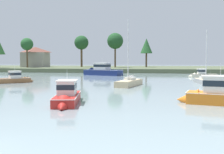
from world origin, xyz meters
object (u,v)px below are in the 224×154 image
(cruiser_cream, at_px, (201,75))
(cruiser_orange, at_px, (218,97))
(sailboat_sand, at_px, (129,84))
(cruiser_wood, at_px, (16,80))
(cruiser_red, at_px, (66,99))
(cruiser_navy, at_px, (99,72))
(sailboat_grey, at_px, (205,82))

(cruiser_cream, xyz_separation_m, cruiser_orange, (-5.06, -38.48, 0.19))
(sailboat_sand, bearing_deg, cruiser_orange, -59.92)
(cruiser_cream, distance_m, cruiser_wood, 39.03)
(cruiser_cream, bearing_deg, cruiser_red, -114.40)
(cruiser_red, relative_size, cruiser_navy, 0.65)
(cruiser_navy, relative_size, cruiser_wood, 1.88)
(sailboat_sand, bearing_deg, cruiser_cream, 57.95)
(cruiser_red, bearing_deg, sailboat_sand, 76.89)
(cruiser_red, bearing_deg, cruiser_wood, 126.49)
(cruiser_orange, relative_size, sailboat_grey, 0.90)
(cruiser_cream, xyz_separation_m, cruiser_navy, (-23.96, 4.93, 0.27))
(cruiser_red, xyz_separation_m, cruiser_wood, (-15.40, 20.82, -0.06))
(sailboat_sand, xyz_separation_m, cruiser_wood, (-19.54, 3.08, 0.21))
(sailboat_sand, relative_size, cruiser_wood, 1.73)
(cruiser_red, distance_m, cruiser_orange, 13.42)
(cruiser_red, distance_m, cruiser_wood, 25.90)
(cruiser_wood, distance_m, sailboat_grey, 31.52)
(sailboat_sand, xyz_separation_m, cruiser_orange, (9.14, -15.79, 0.38))
(sailboat_grey, bearing_deg, cruiser_orange, -97.38)
(sailboat_sand, distance_m, cruiser_orange, 18.25)
(cruiser_wood, bearing_deg, cruiser_navy, 68.26)
(cruiser_orange, distance_m, cruiser_wood, 34.33)
(cruiser_cream, height_order, cruiser_red, cruiser_red)
(cruiser_red, distance_m, sailboat_grey, 28.16)
(cruiser_orange, distance_m, sailboat_grey, 21.39)
(sailboat_sand, height_order, cruiser_navy, sailboat_sand)
(cruiser_navy, distance_m, sailboat_grey, 31.01)
(cruiser_red, xyz_separation_m, sailboat_grey, (16.02, 23.16, -0.29))
(cruiser_orange, relative_size, cruiser_wood, 1.36)
(cruiser_red, height_order, cruiser_wood, cruiser_red)
(cruiser_cream, bearing_deg, sailboat_grey, -97.64)
(cruiser_navy, relative_size, sailboat_grey, 1.24)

